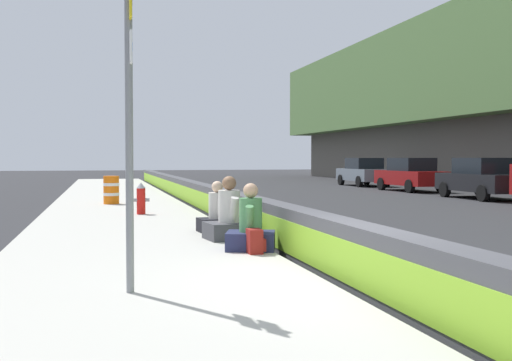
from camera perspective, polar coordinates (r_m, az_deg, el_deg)
The scene contains 13 objects.
ground_plane at distance 8.08m, azimuth 9.73°, elevation -10.05°, with size 160.00×160.00×0.00m, color #2B2B2D.
sidewalk_strip at distance 7.41m, azimuth -9.68°, elevation -10.59°, with size 80.00×4.40×0.14m, color #B5B2A8.
jersey_barrier at distance 8.00m, azimuth 9.72°, elevation -7.08°, with size 76.00×0.45×0.85m.
route_sign_post at distance 7.19m, azimuth -11.70°, elevation 6.17°, with size 0.44×0.09×3.60m.
fire_hydrant at distance 17.26m, azimuth -10.65°, elevation -1.62°, with size 0.26×0.46×0.88m.
seated_person_foreground at distance 10.41m, azimuth -0.50°, elevation -4.53°, with size 0.90×0.98×1.13m.
seated_person_middle at distance 11.76m, azimuth -2.51°, elevation -3.64°, with size 0.85×0.96×1.21m.
seated_person_rear at distance 12.93m, azimuth -3.62°, elevation -3.32°, with size 0.72×0.83×1.07m.
backpack at distance 10.02m, azimuth -0.08°, elevation -5.70°, with size 0.32×0.28×0.40m.
construction_barrel at distance 21.33m, azimuth -13.32°, elevation -0.85°, with size 0.54×0.54×0.95m.
parked_car_fourth at distance 27.04m, azimuth 20.31°, elevation 0.20°, with size 4.55×2.05×1.71m.
parked_car_midline at distance 32.29m, azimuth 14.19°, elevation 0.55°, with size 4.56×2.06×1.71m.
parked_car_far at distance 37.86m, azimuth 9.96°, elevation 0.80°, with size 4.52×1.99×1.71m.
Camera 1 is at (-7.21, 3.21, 1.69)m, focal length 42.97 mm.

